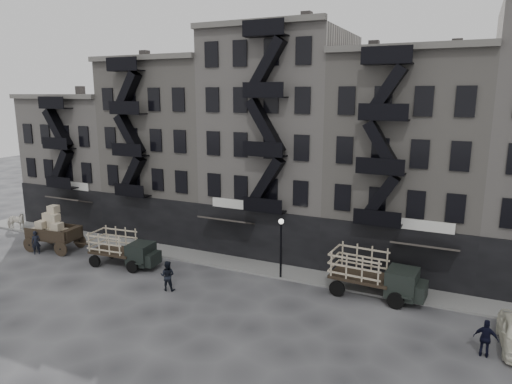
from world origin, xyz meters
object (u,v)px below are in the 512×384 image
at_px(horse, 16,222).
at_px(wagon, 52,225).
at_px(stake_truck_east, 375,271).
at_px(pedestrian_mid, 167,276).
at_px(policeman, 486,338).
at_px(stake_truck_west, 123,246).
at_px(pedestrian_west, 36,243).

bearing_deg(horse, wagon, -121.63).
height_order(stake_truck_east, pedestrian_mid, stake_truck_east).
xyz_separation_m(horse, policeman, (38.88, -4.53, 0.07)).
relative_size(stake_truck_west, pedestrian_west, 2.87).
distance_m(wagon, stake_truck_east, 25.35).
bearing_deg(policeman, wagon, 0.92).
xyz_separation_m(stake_truck_west, stake_truck_east, (17.73, 2.58, 0.16)).
distance_m(pedestrian_mid, policeman, 18.39).
xyz_separation_m(wagon, stake_truck_west, (7.52, -0.35, -0.57)).
bearing_deg(pedestrian_mid, pedestrian_west, -21.10).
bearing_deg(wagon, stake_truck_east, -1.13).
relative_size(horse, pedestrian_west, 1.12).
height_order(stake_truck_west, stake_truck_east, stake_truck_east).
xyz_separation_m(wagon, policeman, (31.44, -2.29, -1.11)).
bearing_deg(stake_truck_west, stake_truck_east, 3.36).
relative_size(wagon, pedestrian_west, 2.40).
height_order(horse, wagon, wagon).
bearing_deg(stake_truck_east, policeman, -32.39).
bearing_deg(stake_truck_east, horse, -176.25).
bearing_deg(pedestrian_mid, horse, -29.10).
height_order(stake_truck_east, policeman, stake_truck_east).
height_order(pedestrian_mid, policeman, pedestrian_mid).
distance_m(horse, pedestrian_west, 7.87).
bearing_deg(stake_truck_west, pedestrian_west, -177.90).
bearing_deg(stake_truck_east, pedestrian_west, -168.35).
xyz_separation_m(wagon, pedestrian_mid, (13.05, -2.53, -1.07)).
distance_m(stake_truck_east, pedestrian_west, 25.94).
relative_size(stake_truck_east, pedestrian_mid, 2.98).
distance_m(wagon, pedestrian_west, 1.79).
distance_m(horse, wagon, 7.86).
height_order(wagon, stake_truck_west, wagon).
relative_size(pedestrian_mid, policeman, 1.05).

